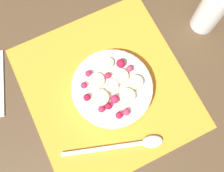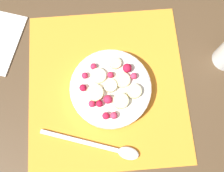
% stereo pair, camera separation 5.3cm
% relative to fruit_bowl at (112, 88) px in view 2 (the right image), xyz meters
% --- Properties ---
extents(ground_plane, '(3.00, 3.00, 0.00)m').
position_rel_fruit_bowl_xyz_m(ground_plane, '(0.01, 0.01, -0.02)').
color(ground_plane, '#4C3823').
extents(placemat, '(0.38, 0.36, 0.01)m').
position_rel_fruit_bowl_xyz_m(placemat, '(0.01, 0.01, -0.02)').
color(placemat, orange).
rests_on(placemat, ground_plane).
extents(fruit_bowl, '(0.18, 0.18, 0.05)m').
position_rel_fruit_bowl_xyz_m(fruit_bowl, '(0.00, 0.00, 0.00)').
color(fruit_bowl, white).
rests_on(fruit_bowl, placemat).
extents(spoon, '(0.08, 0.21, 0.01)m').
position_rel_fruit_bowl_xyz_m(spoon, '(-0.13, 0.01, -0.01)').
color(spoon, silver).
rests_on(spoon, placemat).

